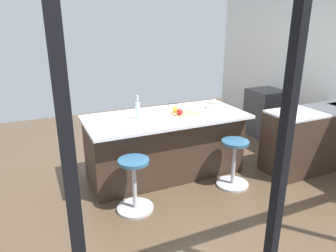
{
  "coord_description": "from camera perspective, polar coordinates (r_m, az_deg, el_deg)",
  "views": [
    {
      "loc": [
        1.66,
        3.76,
        2.15
      ],
      "look_at": [
        -0.02,
        0.08,
        0.77
      ],
      "focal_mm": 33.32,
      "sensor_mm": 36.0,
      "label": 1
    }
  ],
  "objects": [
    {
      "name": "ground_plane",
      "position": [
        4.64,
        -0.6,
        -8.81
      ],
      "size": [
        7.36,
        7.36,
        0.0
      ],
      "primitive_type": "plane",
      "color": "brown"
    },
    {
      "name": "interior_partition_left",
      "position": [
        5.92,
        25.64,
        8.97
      ],
      "size": [
        0.12,
        5.36,
        2.65
      ],
      "color": "silver",
      "rests_on": "ground_plane"
    },
    {
      "name": "sink_cabinet",
      "position": [
        5.43,
        27.43,
        -1.47
      ],
      "size": [
        2.21,
        0.6,
        1.2
      ],
      "color": "#38281E",
      "rests_on": "ground_plane"
    },
    {
      "name": "oven_range",
      "position": [
        6.37,
        17.31,
        2.4
      ],
      "size": [
        0.6,
        0.61,
        0.89
      ],
      "color": "#38383D",
      "rests_on": "ground_plane"
    },
    {
      "name": "kitchen_island",
      "position": [
        4.47,
        -0.52,
        -3.43
      ],
      "size": [
        2.22,
        1.03,
        0.91
      ],
      "color": "#38281E",
      "rests_on": "ground_plane"
    },
    {
      "name": "stool_by_window",
      "position": [
        4.32,
        11.92,
        -6.92
      ],
      "size": [
        0.44,
        0.44,
        0.65
      ],
      "color": "#B7B7BC",
      "rests_on": "ground_plane"
    },
    {
      "name": "stool_middle",
      "position": [
        3.73,
        -6.15,
        -10.94
      ],
      "size": [
        0.44,
        0.44,
        0.65
      ],
      "color": "#B7B7BC",
      "rests_on": "ground_plane"
    },
    {
      "name": "cutting_board",
      "position": [
        4.36,
        3.07,
        2.35
      ],
      "size": [
        0.36,
        0.24,
        0.02
      ],
      "primitive_type": "cube",
      "color": "tan",
      "rests_on": "kitchen_island"
    },
    {
      "name": "apple_yellow",
      "position": [
        4.36,
        1.36,
        3.1
      ],
      "size": [
        0.09,
        0.09,
        0.09
      ],
      "primitive_type": "sphere",
      "color": "gold",
      "rests_on": "cutting_board"
    },
    {
      "name": "apple_red",
      "position": [
        4.24,
        2.17,
        2.61
      ],
      "size": [
        0.08,
        0.08,
        0.08
      ],
      "primitive_type": "sphere",
      "color": "red",
      "rests_on": "cutting_board"
    },
    {
      "name": "water_bottle",
      "position": [
        4.14,
        -5.58,
        3.02
      ],
      "size": [
        0.06,
        0.06,
        0.31
      ],
      "color": "silver",
      "rests_on": "kitchen_island"
    },
    {
      "name": "fruit_bowl",
      "position": [
        4.69,
        8.09,
        3.75
      ],
      "size": [
        0.19,
        0.19,
        0.07
      ],
      "color": "silver",
      "rests_on": "kitchen_island"
    }
  ]
}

